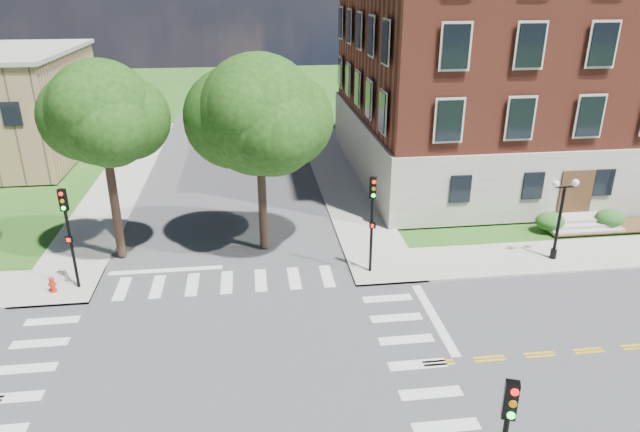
{
  "coord_description": "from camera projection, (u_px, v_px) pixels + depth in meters",
  "views": [
    {
      "loc": [
        1.37,
        -16.84,
        13.26
      ],
      "look_at": [
        4.45,
        7.17,
        3.2
      ],
      "focal_mm": 32.0,
      "sensor_mm": 36.0,
      "label": 1
    }
  ],
  "objects": [
    {
      "name": "ground",
      "position": [
        222.0,
        381.0,
        20.36
      ],
      "size": [
        160.0,
        160.0,
        0.0
      ],
      "primitive_type": "plane",
      "color": "#2A5517",
      "rests_on": "ground"
    },
    {
      "name": "road_ew",
      "position": [
        222.0,
        381.0,
        20.36
      ],
      "size": [
        90.0,
        12.0,
        0.01
      ],
      "primitive_type": "cube",
      "color": "#3D3D3F",
      "rests_on": "ground"
    },
    {
      "name": "road_ns",
      "position": [
        222.0,
        381.0,
        20.36
      ],
      "size": [
        12.0,
        90.0,
        0.01
      ],
      "primitive_type": "cube",
      "color": "#3D3D3F",
      "rests_on": "ground"
    },
    {
      "name": "sidewalk_ne",
      "position": [
        474.0,
        204.0,
        36.22
      ],
      "size": [
        34.0,
        34.0,
        0.12
      ],
      "color": "#9E9B93",
      "rests_on": "ground"
    },
    {
      "name": "crosswalk_east",
      "position": [
        418.0,
        365.0,
        21.2
      ],
      "size": [
        2.2,
        10.2,
        0.02
      ],
      "primitive_type": null,
      "color": "silver",
      "rests_on": "ground"
    },
    {
      "name": "stop_bar_east",
      "position": [
        434.0,
        318.0,
        24.14
      ],
      "size": [
        0.4,
        5.5,
        0.0
      ],
      "primitive_type": "cube",
      "color": "silver",
      "rests_on": "ground"
    },
    {
      "name": "main_building",
      "position": [
        568.0,
        55.0,
        40.12
      ],
      "size": [
        30.6,
        22.4,
        16.5
      ],
      "color": "gray",
      "rests_on": "ground"
    },
    {
      "name": "tree_c",
      "position": [
        101.0,
        113.0,
        26.53
      ],
      "size": [
        4.96,
        4.96,
        9.9
      ],
      "color": "black",
      "rests_on": "ground"
    },
    {
      "name": "tree_d",
      "position": [
        259.0,
        115.0,
        27.59
      ],
      "size": [
        5.95,
        5.95,
        10.07
      ],
      "color": "black",
      "rests_on": "ground"
    },
    {
      "name": "traffic_signal_ne",
      "position": [
        372.0,
        213.0,
        26.62
      ],
      "size": [
        0.38,
        0.45,
        4.8
      ],
      "color": "black",
      "rests_on": "ground"
    },
    {
      "name": "traffic_signal_nw",
      "position": [
        68.0,
        226.0,
        25.17
      ],
      "size": [
        0.36,
        0.41,
        4.8
      ],
      "color": "black",
      "rests_on": "ground"
    },
    {
      "name": "twin_lamp_west",
      "position": [
        560.0,
        215.0,
        28.15
      ],
      "size": [
        1.36,
        0.36,
        4.23
      ],
      "color": "black",
      "rests_on": "ground"
    },
    {
      "name": "fire_hydrant",
      "position": [
        52.0,
        285.0,
        25.81
      ],
      "size": [
        0.35,
        0.35,
        0.75
      ],
      "color": "#B6220E",
      "rests_on": "ground"
    }
  ]
}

